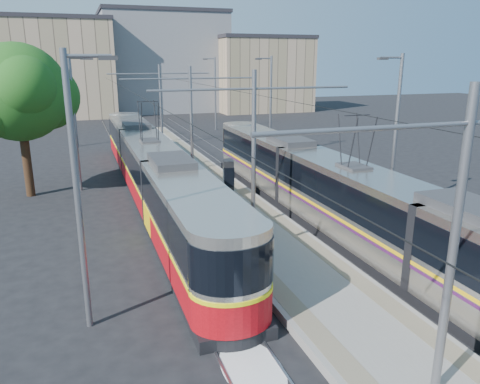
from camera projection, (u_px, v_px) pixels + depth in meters
name	position (u px, v px, depth m)	size (l,w,h in m)	color
ground	(343.00, 316.00, 14.61)	(160.00, 160.00, 0.00)	black
platform	(204.00, 182.00, 30.02)	(4.00, 50.00, 0.30)	gray
tactile_strip_left	(181.00, 181.00, 29.52)	(0.70, 50.00, 0.01)	gray
tactile_strip_right	(225.00, 178.00, 30.43)	(0.70, 50.00, 0.01)	gray
rails	(204.00, 184.00, 30.06)	(8.71, 70.00, 0.03)	gray
tram_left	(151.00, 169.00, 26.56)	(2.43, 31.31, 5.50)	black
tram_right	(352.00, 200.00, 20.22)	(2.43, 31.72, 5.50)	black
catenary	(215.00, 118.00, 26.24)	(9.20, 70.00, 7.00)	slate
street_lamps	(188.00, 112.00, 32.56)	(15.18, 38.22, 8.00)	slate
shelter	(229.00, 177.00, 26.19)	(0.76, 1.03, 2.04)	black
tree	(26.00, 94.00, 26.21)	(5.96, 5.51, 8.66)	#382314
building_left	(52.00, 68.00, 64.21)	(16.32, 12.24, 13.19)	tan
building_centre	(163.00, 62.00, 72.66)	(18.36, 14.28, 14.76)	slate
building_right	(260.00, 74.00, 72.10)	(14.28, 10.20, 11.18)	tan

